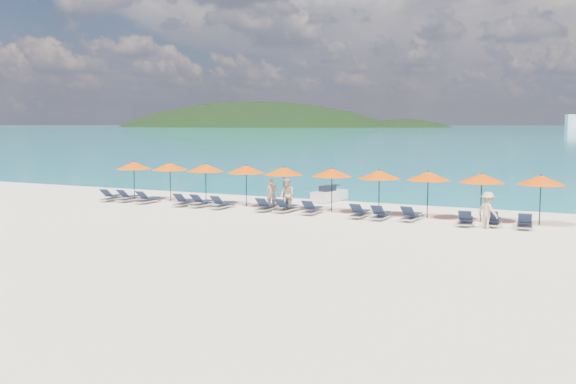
% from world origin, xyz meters
% --- Properties ---
extents(ground, '(1400.00, 1400.00, 0.00)m').
position_xyz_m(ground, '(0.00, 0.00, 0.00)').
color(ground, beige).
extents(headland_main, '(374.00, 242.00, 126.50)m').
position_xyz_m(headland_main, '(-300.00, 540.00, -38.00)').
color(headland_main, black).
rests_on(headland_main, ground).
extents(headland_small, '(162.00, 126.00, 85.50)m').
position_xyz_m(headland_small, '(-150.00, 560.00, -35.00)').
color(headland_small, black).
rests_on(headland_small, ground).
extents(jetski, '(1.44, 2.69, 0.91)m').
position_xyz_m(jetski, '(-0.48, 9.49, 0.37)').
color(jetski, silver).
rests_on(jetski, ground).
extents(beachgoer_a, '(0.69, 0.61, 1.59)m').
position_xyz_m(beachgoer_a, '(-1.93, 5.03, 0.80)').
color(beachgoer_a, tan).
rests_on(beachgoer_a, ground).
extents(beachgoer_b, '(0.97, 0.85, 1.73)m').
position_xyz_m(beachgoer_b, '(-0.79, 4.52, 0.87)').
color(beachgoer_b, tan).
rests_on(beachgoer_b, ground).
extents(beachgoer_c, '(1.12, 0.99, 1.60)m').
position_xyz_m(beachgoer_c, '(9.26, 3.46, 0.80)').
color(beachgoer_c, tan).
rests_on(beachgoer_c, ground).
extents(umbrella_0, '(2.10, 2.10, 2.28)m').
position_xyz_m(umbrella_0, '(-11.18, 5.28, 2.02)').
color(umbrella_0, black).
rests_on(umbrella_0, ground).
extents(umbrella_1, '(2.10, 2.10, 2.28)m').
position_xyz_m(umbrella_1, '(-8.75, 5.50, 2.02)').
color(umbrella_1, black).
rests_on(umbrella_1, ground).
extents(umbrella_2, '(2.10, 2.10, 2.28)m').
position_xyz_m(umbrella_2, '(-6.31, 5.49, 2.02)').
color(umbrella_2, black).
rests_on(umbrella_2, ground).
extents(umbrella_3, '(2.10, 2.10, 2.28)m').
position_xyz_m(umbrella_3, '(-3.69, 5.45, 2.02)').
color(umbrella_3, black).
rests_on(umbrella_3, ground).
extents(umbrella_4, '(2.10, 2.10, 2.28)m').
position_xyz_m(umbrella_4, '(-1.35, 5.30, 2.02)').
color(umbrella_4, black).
rests_on(umbrella_4, ground).
extents(umbrella_5, '(2.10, 2.10, 2.28)m').
position_xyz_m(umbrella_5, '(1.32, 5.37, 2.02)').
color(umbrella_5, black).
rests_on(umbrella_5, ground).
extents(umbrella_6, '(2.10, 2.10, 2.28)m').
position_xyz_m(umbrella_6, '(3.86, 5.21, 2.02)').
color(umbrella_6, black).
rests_on(umbrella_6, ground).
extents(umbrella_7, '(2.10, 2.10, 2.28)m').
position_xyz_m(umbrella_7, '(6.19, 5.44, 2.02)').
color(umbrella_7, black).
rests_on(umbrella_7, ground).
extents(umbrella_8, '(2.10, 2.10, 2.28)m').
position_xyz_m(umbrella_8, '(8.68, 5.27, 2.02)').
color(umbrella_8, black).
rests_on(umbrella_8, ground).
extents(umbrella_9, '(2.10, 2.10, 2.28)m').
position_xyz_m(umbrella_9, '(11.19, 5.44, 2.02)').
color(umbrella_9, black).
rests_on(umbrella_9, ground).
extents(lounger_0, '(0.77, 1.75, 0.66)m').
position_xyz_m(lounger_0, '(-11.91, 4.14, 0.24)').
color(lounger_0, silver).
rests_on(lounger_0, ground).
extents(lounger_1, '(0.66, 1.71, 0.66)m').
position_xyz_m(lounger_1, '(-10.77, 4.30, 0.24)').
color(lounger_1, silver).
rests_on(lounger_1, ground).
extents(lounger_2, '(0.63, 1.70, 0.66)m').
position_xyz_m(lounger_2, '(-9.32, 4.17, 0.24)').
color(lounger_2, silver).
rests_on(lounger_2, ground).
extents(lounger_3, '(0.73, 1.74, 0.66)m').
position_xyz_m(lounger_3, '(-6.79, 4.10, 0.24)').
color(lounger_3, silver).
rests_on(lounger_3, ground).
extents(lounger_4, '(0.66, 1.72, 0.66)m').
position_xyz_m(lounger_4, '(-5.72, 4.19, 0.24)').
color(lounger_4, silver).
rests_on(lounger_4, ground).
extents(lounger_5, '(0.62, 1.70, 0.66)m').
position_xyz_m(lounger_5, '(-4.39, 4.06, 0.24)').
color(lounger_5, silver).
rests_on(lounger_5, ground).
extents(lounger_6, '(0.72, 1.73, 0.66)m').
position_xyz_m(lounger_6, '(-1.85, 4.24, 0.24)').
color(lounger_6, silver).
rests_on(lounger_6, ground).
extents(lounger_7, '(0.78, 1.75, 0.66)m').
position_xyz_m(lounger_7, '(-0.73, 4.33, 0.24)').
color(lounger_7, silver).
rests_on(lounger_7, ground).
extents(lounger_8, '(0.68, 1.72, 0.66)m').
position_xyz_m(lounger_8, '(0.74, 4.24, 0.24)').
color(lounger_8, silver).
rests_on(lounger_8, ground).
extents(lounger_9, '(0.62, 1.70, 0.66)m').
position_xyz_m(lounger_9, '(3.26, 4.16, 0.24)').
color(lounger_9, silver).
rests_on(lounger_9, ground).
extents(lounger_10, '(0.64, 1.71, 0.66)m').
position_xyz_m(lounger_10, '(4.33, 4.06, 0.24)').
color(lounger_10, silver).
rests_on(lounger_10, ground).
extents(lounger_11, '(0.74, 1.74, 0.66)m').
position_xyz_m(lounger_11, '(5.73, 4.28, 0.24)').
color(lounger_11, silver).
rests_on(lounger_11, ground).
extents(lounger_12, '(0.79, 1.75, 0.66)m').
position_xyz_m(lounger_12, '(8.26, 3.98, 0.24)').
color(lounger_12, silver).
rests_on(lounger_12, ground).
extents(lounger_13, '(0.67, 1.72, 0.66)m').
position_xyz_m(lounger_13, '(9.36, 4.32, 0.24)').
color(lounger_13, silver).
rests_on(lounger_13, ground).
extents(lounger_14, '(0.78, 1.75, 0.66)m').
position_xyz_m(lounger_14, '(10.69, 4.24, 0.24)').
color(lounger_14, silver).
rests_on(lounger_14, ground).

